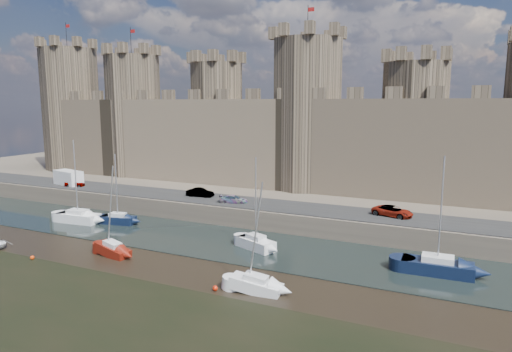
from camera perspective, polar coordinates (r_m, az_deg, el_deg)
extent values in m
plane|color=black|center=(36.26, -24.60, -17.86)|extent=(160.00, 160.00, 0.00)
cube|color=black|center=(53.53, -4.51, -8.18)|extent=(160.00, 12.00, 0.08)
cube|color=#4C443A|center=(85.53, 7.48, -0.82)|extent=(160.00, 60.00, 2.50)
cube|color=black|center=(61.46, 0.08, -3.44)|extent=(160.00, 7.00, 0.10)
cube|color=#42382B|center=(73.19, 4.74, 4.07)|extent=(100.00, 9.00, 14.00)
cylinder|color=#42382B|center=(100.31, -22.11, 7.66)|extent=(11.00, 11.00, 24.00)
cylinder|color=black|center=(101.14, -22.62, 15.89)|extent=(0.10, 0.10, 5.00)
cube|color=maroon|center=(101.02, -22.49, 16.94)|extent=(1.00, 0.03, 0.60)
cylinder|color=#42382B|center=(89.28, -15.01, 7.27)|extent=(10.00, 10.00, 22.00)
cylinder|color=black|center=(89.93, -15.37, 15.90)|extent=(0.10, 0.10, 5.00)
cube|color=maroon|center=(89.85, -15.17, 17.07)|extent=(1.00, 0.03, 0.60)
cylinder|color=#42382B|center=(78.96, -4.85, 6.62)|extent=(9.00, 9.00, 20.00)
cylinder|color=#42382B|center=(72.26, 6.29, 7.55)|extent=(11.00, 11.00, 23.00)
cylinder|color=black|center=(73.22, 6.49, 18.57)|extent=(0.10, 0.10, 5.00)
cube|color=maroon|center=(73.38, 6.91, 19.97)|extent=(1.00, 0.03, 0.60)
cylinder|color=#42382B|center=(68.84, 19.01, 5.36)|extent=(9.00, 9.00, 19.00)
imported|color=gray|center=(79.26, -21.72, -0.88)|extent=(3.39, 2.21, 1.07)
imported|color=gray|center=(66.11, -7.01, -2.08)|extent=(4.09, 1.79, 1.31)
imported|color=gray|center=(61.76, -2.81, -2.92)|extent=(4.06, 2.59, 1.09)
imported|color=gray|center=(56.85, 16.70, -4.25)|extent=(5.17, 3.32, 1.33)
cube|color=silver|center=(81.11, -22.40, -0.22)|extent=(5.88, 3.34, 2.42)
cube|color=silver|center=(65.86, -21.34, -4.90)|extent=(6.10, 2.84, 1.20)
cube|color=silver|center=(65.66, -21.39, -4.16)|extent=(2.76, 1.85, 0.55)
cylinder|color=silver|center=(64.80, -21.63, -0.15)|extent=(0.14, 0.14, 9.85)
cube|color=black|center=(63.39, -16.86, -5.28)|extent=(4.90, 2.65, 1.01)
cube|color=silver|center=(63.22, -16.90, -4.63)|extent=(2.26, 1.63, 0.46)
cylinder|color=silver|center=(62.43, -17.06, -1.14)|extent=(0.14, 0.14, 8.29)
cube|color=silver|center=(50.60, -0.03, -8.48)|extent=(5.05, 3.49, 1.11)
cube|color=silver|center=(50.37, -0.03, -7.61)|extent=(2.42, 1.98, 0.50)
cylinder|color=silver|center=(49.30, -0.03, -2.84)|extent=(0.14, 0.14, 9.05)
cube|color=black|center=(46.79, 21.71, -10.58)|extent=(6.44, 2.68, 1.21)
cube|color=silver|center=(46.51, 21.78, -9.55)|extent=(2.88, 1.82, 0.55)
cylinder|color=silver|center=(45.27, 22.13, -3.90)|extent=(0.14, 0.14, 9.94)
cube|color=#66150B|center=(50.94, -17.47, -8.92)|extent=(4.32, 2.22, 1.05)
cube|color=silver|center=(50.72, -17.51, -8.10)|extent=(1.98, 1.39, 0.48)
cylinder|color=silver|center=(49.69, -17.73, -3.62)|extent=(0.14, 0.14, 8.60)
cube|color=silver|center=(39.93, -0.02, -13.60)|extent=(4.60, 2.14, 1.05)
cube|color=silver|center=(39.64, -0.02, -12.58)|extent=(2.09, 1.39, 0.48)
cylinder|color=silver|center=(38.32, -0.02, -6.95)|extent=(0.14, 0.14, 8.58)
sphere|color=red|center=(52.89, -26.17, -9.14)|extent=(0.43, 0.43, 0.43)
sphere|color=red|center=(40.41, -5.13, -13.80)|extent=(0.46, 0.46, 0.46)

